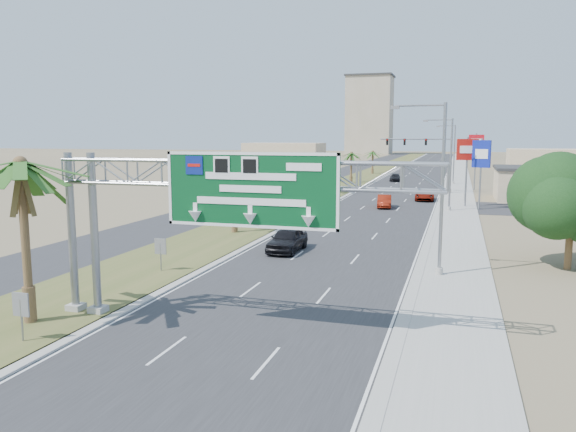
% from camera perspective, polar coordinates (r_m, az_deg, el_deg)
% --- Properties ---
extents(road, '(12.00, 300.00, 0.02)m').
position_cam_1_polar(road, '(121.77, 13.00, 4.09)').
color(road, '#28282B').
rests_on(road, ground).
extents(sidewalk_right, '(4.00, 300.00, 0.10)m').
position_cam_1_polar(sidewalk_right, '(121.48, 17.01, 3.95)').
color(sidewalk_right, '#9E9B93').
rests_on(sidewalk_right, ground).
extents(median_grass, '(7.00, 300.00, 0.12)m').
position_cam_1_polar(median_grass, '(122.86, 8.33, 4.26)').
color(median_grass, '#4B5425').
rests_on(median_grass, ground).
extents(opposing_road, '(8.00, 300.00, 0.02)m').
position_cam_1_polar(opposing_road, '(124.11, 5.13, 4.33)').
color(opposing_road, '#28282B').
rests_on(opposing_road, ground).
extents(sign_gantry, '(16.75, 1.24, 7.50)m').
position_cam_1_polar(sign_gantry, '(23.24, -7.07, 2.98)').
color(sign_gantry, gray).
rests_on(sign_gantry, ground).
extents(palm_near, '(5.70, 5.70, 8.35)m').
position_cam_1_polar(palm_near, '(26.06, -25.56, 4.72)').
color(palm_near, brown).
rests_on(palm_near, ground).
extents(palm_row_b, '(3.99, 3.99, 5.95)m').
position_cam_1_polar(palm_row_b, '(46.87, -5.52, 4.14)').
color(palm_row_b, brown).
rests_on(palm_row_b, ground).
extents(palm_row_c, '(3.99, 3.99, 6.75)m').
position_cam_1_polar(palm_row_c, '(61.90, 0.15, 5.84)').
color(palm_row_c, brown).
rests_on(palm_row_c, ground).
extents(palm_row_d, '(3.99, 3.99, 5.45)m').
position_cam_1_polar(palm_row_d, '(79.34, 3.93, 5.42)').
color(palm_row_d, brown).
rests_on(palm_row_d, ground).
extents(palm_row_e, '(3.99, 3.99, 6.15)m').
position_cam_1_polar(palm_row_e, '(97.91, 6.46, 6.29)').
color(palm_row_e, brown).
rests_on(palm_row_e, ground).
extents(palm_row_f, '(3.99, 3.99, 5.75)m').
position_cam_1_polar(palm_row_f, '(122.57, 8.61, 6.42)').
color(palm_row_f, brown).
rests_on(palm_row_f, ground).
extents(streetlight_near, '(3.27, 0.44, 10.00)m').
position_cam_1_polar(streetlight_near, '(33.41, 15.03, 1.96)').
color(streetlight_near, gray).
rests_on(streetlight_near, ground).
extents(streetlight_mid, '(3.27, 0.44, 10.00)m').
position_cam_1_polar(streetlight_mid, '(63.32, 16.01, 4.70)').
color(streetlight_mid, gray).
rests_on(streetlight_mid, ground).
extents(streetlight_far, '(3.27, 0.44, 10.00)m').
position_cam_1_polar(streetlight_far, '(99.28, 16.40, 5.81)').
color(streetlight_far, gray).
rests_on(streetlight_far, ground).
extents(signal_mast, '(10.28, 0.71, 8.00)m').
position_cam_1_polar(signal_mast, '(83.31, 14.80, 5.60)').
color(signal_mast, gray).
rests_on(signal_mast, ground).
extents(store_building, '(18.00, 10.00, 4.00)m').
position_cam_1_polar(store_building, '(78.65, 26.90, 2.77)').
color(store_building, tan).
rests_on(store_building, ground).
extents(oak_near, '(4.50, 4.50, 6.80)m').
position_cam_1_polar(oak_near, '(37.97, 26.93, 1.81)').
color(oak_near, brown).
rests_on(oak_near, ground).
extents(median_signback_a, '(0.75, 0.08, 2.08)m').
position_cam_1_polar(median_signback_a, '(24.54, -25.50, -8.45)').
color(median_signback_a, gray).
rests_on(median_signback_a, ground).
extents(median_signback_b, '(0.75, 0.08, 2.08)m').
position_cam_1_polar(median_signback_b, '(34.39, -12.83, -3.27)').
color(median_signback_b, gray).
rests_on(median_signback_b, ground).
extents(tower_distant, '(20.00, 16.00, 35.00)m').
position_cam_1_polar(tower_distant, '(264.48, 8.28, 10.06)').
color(tower_distant, tan).
rests_on(tower_distant, ground).
extents(building_distant_left, '(24.00, 14.00, 6.00)m').
position_cam_1_polar(building_distant_left, '(179.41, -0.37, 6.47)').
color(building_distant_left, tan).
rests_on(building_distant_left, ground).
extents(building_distant_right, '(20.00, 12.00, 5.00)m').
position_cam_1_polar(building_distant_right, '(152.86, 25.18, 5.24)').
color(building_distant_right, tan).
rests_on(building_distant_right, ground).
extents(car_left_lane, '(2.05, 4.98, 1.69)m').
position_cam_1_polar(car_left_lane, '(39.74, -0.07, -2.43)').
color(car_left_lane, black).
rests_on(car_left_lane, ground).
extents(car_mid_lane, '(2.01, 4.55, 1.45)m').
position_cam_1_polar(car_mid_lane, '(65.01, 9.77, 1.47)').
color(car_mid_lane, maroon).
rests_on(car_mid_lane, ground).
extents(car_right_lane, '(2.53, 5.12, 1.40)m').
position_cam_1_polar(car_right_lane, '(73.30, 13.71, 2.07)').
color(car_right_lane, gray).
rests_on(car_right_lane, ground).
extents(car_far, '(2.05, 4.59, 1.31)m').
position_cam_1_polar(car_far, '(103.36, 10.83, 3.83)').
color(car_far, black).
rests_on(car_far, ground).
extents(pole_sign_red_near, '(2.40, 0.86, 8.01)m').
position_cam_1_polar(pole_sign_red_near, '(67.46, 17.75, 6.12)').
color(pole_sign_red_near, gray).
rests_on(pole_sign_red_near, ground).
extents(pole_sign_blue, '(1.97, 1.00, 7.88)m').
position_cam_1_polar(pole_sign_blue, '(65.55, 19.05, 5.70)').
color(pole_sign_blue, gray).
rests_on(pole_sign_blue, ground).
extents(pole_sign_red_far, '(2.21, 0.47, 8.55)m').
position_cam_1_polar(pole_sign_red_far, '(89.27, 18.57, 6.82)').
color(pole_sign_red_far, gray).
rests_on(pole_sign_red_far, ground).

